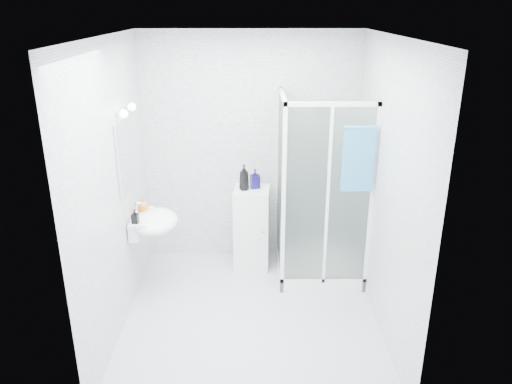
{
  "coord_description": "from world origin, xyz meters",
  "views": [
    {
      "loc": [
        0.02,
        -4.11,
        2.84
      ],
      "look_at": [
        0.05,
        0.35,
        1.15
      ],
      "focal_mm": 35.0,
      "sensor_mm": 36.0,
      "label": 1
    }
  ],
  "objects_px": {
    "storage_cabinet": "(252,228)",
    "shampoo_bottle_a": "(244,177)",
    "shower_enclosure": "(313,239)",
    "hand_towel": "(358,157)",
    "soap_dispenser_orange": "(143,205)",
    "shampoo_bottle_b": "(255,179)",
    "wall_basin": "(152,222)",
    "soap_dispenser_black": "(135,216)"
  },
  "relations": [
    {
      "from": "shampoo_bottle_b",
      "to": "soap_dispenser_black",
      "type": "distance_m",
      "value": 1.39
    },
    {
      "from": "shower_enclosure",
      "to": "shampoo_bottle_b",
      "type": "height_order",
      "value": "shower_enclosure"
    },
    {
      "from": "storage_cabinet",
      "to": "shampoo_bottle_b",
      "type": "height_order",
      "value": "shampoo_bottle_b"
    },
    {
      "from": "shower_enclosure",
      "to": "storage_cabinet",
      "type": "bearing_deg",
      "value": 160.22
    },
    {
      "from": "shower_enclosure",
      "to": "soap_dispenser_orange",
      "type": "height_order",
      "value": "shower_enclosure"
    },
    {
      "from": "soap_dispenser_orange",
      "to": "soap_dispenser_black",
      "type": "xyz_separation_m",
      "value": [
        -0.02,
        -0.28,
        -0.01
      ]
    },
    {
      "from": "shower_enclosure",
      "to": "soap_dispenser_orange",
      "type": "relative_size",
      "value": 13.24
    },
    {
      "from": "storage_cabinet",
      "to": "soap_dispenser_orange",
      "type": "bearing_deg",
      "value": -153.62
    },
    {
      "from": "shower_enclosure",
      "to": "soap_dispenser_black",
      "type": "height_order",
      "value": "shower_enclosure"
    },
    {
      "from": "storage_cabinet",
      "to": "soap_dispenser_black",
      "type": "bearing_deg",
      "value": -142.7
    },
    {
      "from": "hand_towel",
      "to": "soap_dispenser_black",
      "type": "height_order",
      "value": "hand_towel"
    },
    {
      "from": "shower_enclosure",
      "to": "shampoo_bottle_a",
      "type": "xyz_separation_m",
      "value": [
        -0.74,
        0.22,
        0.63
      ]
    },
    {
      "from": "soap_dispenser_orange",
      "to": "shampoo_bottle_b",
      "type": "bearing_deg",
      "value": 23.41
    },
    {
      "from": "wall_basin",
      "to": "soap_dispenser_orange",
      "type": "bearing_deg",
      "value": 136.03
    },
    {
      "from": "shower_enclosure",
      "to": "wall_basin",
      "type": "distance_m",
      "value": 1.72
    },
    {
      "from": "storage_cabinet",
      "to": "shampoo_bottle_a",
      "type": "height_order",
      "value": "shampoo_bottle_a"
    },
    {
      "from": "shower_enclosure",
      "to": "wall_basin",
      "type": "height_order",
      "value": "shower_enclosure"
    },
    {
      "from": "wall_basin",
      "to": "shampoo_bottle_b",
      "type": "xyz_separation_m",
      "value": [
        1.03,
        0.59,
        0.25
      ]
    },
    {
      "from": "shampoo_bottle_a",
      "to": "shower_enclosure",
      "type": "bearing_deg",
      "value": -16.51
    },
    {
      "from": "soap_dispenser_black",
      "to": "soap_dispenser_orange",
      "type": "bearing_deg",
      "value": 86.5
    },
    {
      "from": "shower_enclosure",
      "to": "wall_basin",
      "type": "bearing_deg",
      "value": -169.19
    },
    {
      "from": "shower_enclosure",
      "to": "shampoo_bottle_a",
      "type": "distance_m",
      "value": 1.0
    },
    {
      "from": "soap_dispenser_orange",
      "to": "soap_dispenser_black",
      "type": "height_order",
      "value": "soap_dispenser_orange"
    },
    {
      "from": "wall_basin",
      "to": "soap_dispenser_orange",
      "type": "distance_m",
      "value": 0.21
    },
    {
      "from": "soap_dispenser_orange",
      "to": "hand_towel",
      "type": "bearing_deg",
      "value": -5.11
    },
    {
      "from": "shower_enclosure",
      "to": "shampoo_bottle_a",
      "type": "bearing_deg",
      "value": 163.49
    },
    {
      "from": "wall_basin",
      "to": "soap_dispenser_orange",
      "type": "height_order",
      "value": "soap_dispenser_orange"
    },
    {
      "from": "shampoo_bottle_a",
      "to": "shampoo_bottle_b",
      "type": "xyz_separation_m",
      "value": [
        0.12,
        0.06,
        -0.03
      ]
    },
    {
      "from": "shower_enclosure",
      "to": "soap_dispenser_black",
      "type": "distance_m",
      "value": 1.91
    },
    {
      "from": "storage_cabinet",
      "to": "shampoo_bottle_a",
      "type": "bearing_deg",
      "value": -164.19
    },
    {
      "from": "soap_dispenser_black",
      "to": "storage_cabinet",
      "type": "bearing_deg",
      "value": 33.23
    },
    {
      "from": "shampoo_bottle_b",
      "to": "soap_dispenser_orange",
      "type": "height_order",
      "value": "shampoo_bottle_b"
    },
    {
      "from": "shower_enclosure",
      "to": "hand_towel",
      "type": "distance_m",
      "value": 1.17
    },
    {
      "from": "hand_towel",
      "to": "shampoo_bottle_a",
      "type": "relative_size",
      "value": 2.25
    },
    {
      "from": "hand_towel",
      "to": "soap_dispenser_black",
      "type": "distance_m",
      "value": 2.19
    },
    {
      "from": "hand_towel",
      "to": "shampoo_bottle_a",
      "type": "xyz_separation_m",
      "value": [
        -1.09,
        0.62,
        -0.41
      ]
    },
    {
      "from": "shower_enclosure",
      "to": "hand_towel",
      "type": "relative_size",
      "value": 3.12
    },
    {
      "from": "shampoo_bottle_a",
      "to": "soap_dispenser_orange",
      "type": "relative_size",
      "value": 1.89
    },
    {
      "from": "shampoo_bottle_a",
      "to": "soap_dispenser_black",
      "type": "xyz_separation_m",
      "value": [
        -1.03,
        -0.71,
        -0.15
      ]
    },
    {
      "from": "shower_enclosure",
      "to": "hand_towel",
      "type": "xyz_separation_m",
      "value": [
        0.34,
        -0.4,
        1.04
      ]
    },
    {
      "from": "shampoo_bottle_a",
      "to": "shampoo_bottle_b",
      "type": "relative_size",
      "value": 1.32
    },
    {
      "from": "shower_enclosure",
      "to": "soap_dispenser_black",
      "type": "relative_size",
      "value": 14.48
    }
  ]
}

